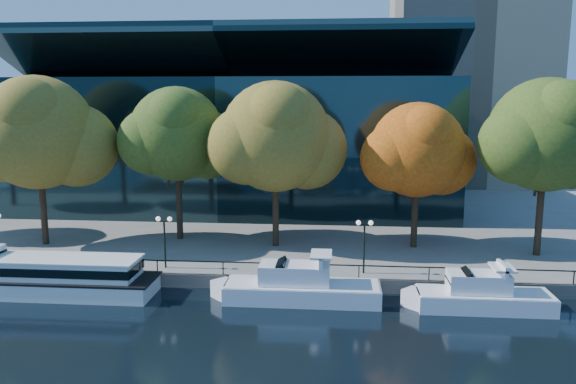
# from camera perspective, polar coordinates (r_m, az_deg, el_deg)

# --- Properties ---
(ground) EXTENTS (160.00, 160.00, 0.00)m
(ground) POSITION_cam_1_polar(r_m,az_deg,el_deg) (39.67, -7.53, -11.12)
(ground) COLOR black
(ground) RESTS_ON ground
(promenade) EXTENTS (90.00, 67.08, 1.00)m
(promenade) POSITION_cam_1_polar(r_m,az_deg,el_deg) (74.25, -1.47, -0.81)
(promenade) COLOR slate
(promenade) RESTS_ON ground
(railing) EXTENTS (88.20, 0.08, 0.99)m
(railing) POSITION_cam_1_polar(r_m,az_deg,el_deg) (42.05, -6.62, -7.10)
(railing) COLOR black
(railing) RESTS_ON promenade
(convention_building) EXTENTS (50.00, 24.57, 21.43)m
(convention_building) POSITION_cam_1_polar(r_m,az_deg,el_deg) (69.27, -5.23, 5.07)
(convention_building) COLOR black
(convention_building) RESTS_ON ground
(tour_boat) EXTENTS (17.28, 3.86, 3.28)m
(tour_boat) POSITION_cam_1_polar(r_m,az_deg,el_deg) (44.39, -23.80, -7.71)
(tour_boat) COLOR white
(tour_boat) RESTS_ON ground
(cruiser_near) EXTENTS (11.92, 3.07, 3.45)m
(cruiser_near) POSITION_cam_1_polar(r_m,az_deg,el_deg) (39.40, 0.76, -9.52)
(cruiser_near) COLOR white
(cruiser_near) RESTS_ON ground
(cruiser_far) EXTENTS (9.87, 2.74, 3.23)m
(cruiser_far) POSITION_cam_1_polar(r_m,az_deg,el_deg) (39.98, 18.74, -9.84)
(cruiser_far) COLOR white
(cruiser_far) RESTS_ON ground
(tree_1) EXTENTS (12.34, 10.12, 14.88)m
(tree_1) POSITION_cam_1_polar(r_m,az_deg,el_deg) (53.36, -23.91, 5.31)
(tree_1) COLOR black
(tree_1) RESTS_ON promenade
(tree_2) EXTENTS (10.63, 8.72, 13.95)m
(tree_2) POSITION_cam_1_polar(r_m,az_deg,el_deg) (51.64, -11.05, 5.60)
(tree_2) COLOR black
(tree_2) RESTS_ON promenade
(tree_3) EXTENTS (11.88, 9.74, 14.39)m
(tree_3) POSITION_cam_1_polar(r_m,az_deg,el_deg) (48.21, -1.07, 5.40)
(tree_3) COLOR black
(tree_3) RESTS_ON promenade
(tree_4) EXTENTS (10.15, 8.32, 12.59)m
(tree_4) POSITION_cam_1_polar(r_m,az_deg,el_deg) (49.19, 13.18, 3.97)
(tree_4) COLOR black
(tree_4) RESTS_ON promenade
(tree_5) EXTENTS (11.45, 9.39, 14.57)m
(tree_5) POSITION_cam_1_polar(r_m,az_deg,el_deg) (49.85, 24.92, 5.06)
(tree_5) COLOR black
(tree_5) RESTS_ON promenade
(lamp_1) EXTENTS (1.26, 0.36, 4.03)m
(lamp_1) POSITION_cam_1_polar(r_m,az_deg,el_deg) (43.88, -12.46, -3.79)
(lamp_1) COLOR black
(lamp_1) RESTS_ON promenade
(lamp_2) EXTENTS (1.26, 0.36, 4.03)m
(lamp_2) POSITION_cam_1_polar(r_m,az_deg,el_deg) (41.94, 7.77, -4.28)
(lamp_2) COLOR black
(lamp_2) RESTS_ON promenade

